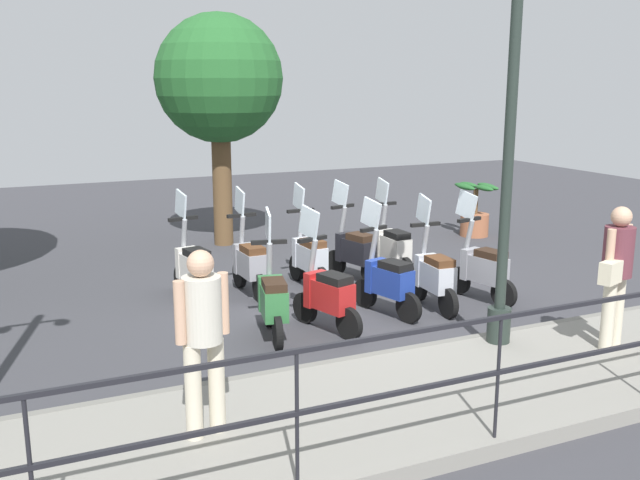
# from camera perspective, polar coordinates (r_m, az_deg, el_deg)

# --- Properties ---
(ground_plane) EXTENTS (28.00, 28.00, 0.00)m
(ground_plane) POSITION_cam_1_polar(r_m,az_deg,el_deg) (10.11, 3.06, -4.95)
(ground_plane) COLOR #38383D
(promenade_walkway) EXTENTS (2.20, 20.00, 0.15)m
(promenade_walkway) POSITION_cam_1_polar(r_m,az_deg,el_deg) (7.60, 14.22, -10.83)
(promenade_walkway) COLOR gray
(promenade_walkway) RESTS_ON ground_plane
(fence_railing) EXTENTS (0.04, 16.03, 1.07)m
(fence_railing) POSITION_cam_1_polar(r_m,az_deg,el_deg) (6.58, 20.30, -7.18)
(fence_railing) COLOR black
(fence_railing) RESTS_ON promenade_walkway
(lamp_post_near) EXTENTS (0.26, 0.90, 4.59)m
(lamp_post_near) POSITION_cam_1_polar(r_m,az_deg,el_deg) (7.97, 14.82, 6.04)
(lamp_post_near) COLOR #232D28
(lamp_post_near) RESTS_ON promenade_walkway
(pedestrian_with_bag) EXTENTS (0.45, 0.62, 1.59)m
(pedestrian_with_bag) POSITION_cam_1_polar(r_m,az_deg,el_deg) (8.38, 22.63, -1.99)
(pedestrian_with_bag) COLOR beige
(pedestrian_with_bag) RESTS_ON promenade_walkway
(pedestrian_distant) EXTENTS (0.39, 0.48, 1.59)m
(pedestrian_distant) POSITION_cam_1_polar(r_m,az_deg,el_deg) (5.91, -9.35, -7.03)
(pedestrian_distant) COLOR beige
(pedestrian_distant) RESTS_ON promenade_walkway
(tree_distant) EXTENTS (2.34, 2.34, 4.26)m
(tree_distant) POSITION_cam_1_polar(r_m,az_deg,el_deg) (13.39, -8.07, 12.51)
(tree_distant) COLOR brown
(tree_distant) RESTS_ON ground_plane
(potted_palm) EXTENTS (1.06, 0.66, 1.05)m
(potted_palm) POSITION_cam_1_polar(r_m,az_deg,el_deg) (14.59, 12.29, 2.05)
(potted_palm) COLOR #9E5B3D
(potted_palm) RESTS_ON ground_plane
(scooter_near_0) EXTENTS (1.22, 0.50, 1.54)m
(scooter_near_0) POSITION_cam_1_polar(r_m,az_deg,el_deg) (10.27, 12.84, -2.18)
(scooter_near_0) COLOR black
(scooter_near_0) RESTS_ON ground_plane
(scooter_near_1) EXTENTS (1.23, 0.44, 1.54)m
(scooter_near_1) POSITION_cam_1_polar(r_m,az_deg,el_deg) (9.77, 9.08, -2.78)
(scooter_near_1) COLOR black
(scooter_near_1) RESTS_ON ground_plane
(scooter_near_2) EXTENTS (1.21, 0.52, 1.54)m
(scooter_near_2) POSITION_cam_1_polar(r_m,az_deg,el_deg) (9.45, 5.39, -3.20)
(scooter_near_2) COLOR black
(scooter_near_2) RESTS_ON ground_plane
(scooter_near_3) EXTENTS (1.20, 0.54, 1.54)m
(scooter_near_3) POSITION_cam_1_polar(r_m,az_deg,el_deg) (8.81, 0.55, -4.33)
(scooter_near_3) COLOR black
(scooter_near_3) RESTS_ON ground_plane
(scooter_near_4) EXTENTS (1.22, 0.50, 1.54)m
(scooter_near_4) POSITION_cam_1_polar(r_m,az_deg,el_deg) (8.60, -3.80, -4.78)
(scooter_near_4) COLOR black
(scooter_near_4) RESTS_ON ground_plane
(scooter_far_0) EXTENTS (1.23, 0.44, 1.54)m
(scooter_far_0) POSITION_cam_1_polar(r_m,az_deg,el_deg) (11.32, 5.78, -0.55)
(scooter_far_0) COLOR black
(scooter_far_0) RESTS_ON ground_plane
(scooter_far_1) EXTENTS (1.21, 0.52, 1.54)m
(scooter_far_1) POSITION_cam_1_polar(r_m,az_deg,el_deg) (11.08, 2.73, -0.79)
(scooter_far_1) COLOR black
(scooter_far_1) RESTS_ON ground_plane
(scooter_far_2) EXTENTS (1.23, 0.44, 1.54)m
(scooter_far_2) POSITION_cam_1_polar(r_m,az_deg,el_deg) (10.69, -0.91, -1.28)
(scooter_far_2) COLOR black
(scooter_far_2) RESTS_ON ground_plane
(scooter_far_3) EXTENTS (1.23, 0.44, 1.54)m
(scooter_far_3) POSITION_cam_1_polar(r_m,az_deg,el_deg) (10.35, -5.68, -1.80)
(scooter_far_3) COLOR black
(scooter_far_3) RESTS_ON ground_plane
(scooter_far_4) EXTENTS (1.23, 0.47, 1.54)m
(scooter_far_4) POSITION_cam_1_polar(r_m,az_deg,el_deg) (10.23, -10.13, -2.11)
(scooter_far_4) COLOR black
(scooter_far_4) RESTS_ON ground_plane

